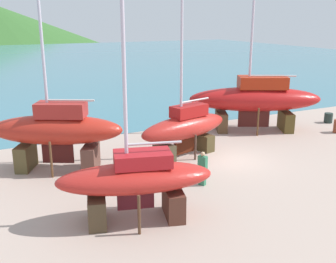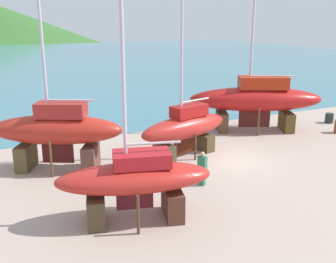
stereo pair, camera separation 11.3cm
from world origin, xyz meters
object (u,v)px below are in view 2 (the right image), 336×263
object	(u,v)px
worker	(202,168)
sailboat_mid_port	(185,127)
sailboat_large_starboard	(256,99)
sailboat_small_center	(135,179)
barrel_rust_far	(329,118)
barrel_rust_mid	(142,164)
sailboat_far_slipway	(57,130)

from	to	relation	value
worker	sailboat_mid_port	bearing A→B (deg)	46.03
sailboat_mid_port	sailboat_large_starboard	bearing A→B (deg)	-173.54
sailboat_small_center	barrel_rust_far	world-z (taller)	sailboat_small_center
sailboat_small_center	barrel_rust_far	distance (m)	21.00
barrel_rust_mid	sailboat_large_starboard	bearing A→B (deg)	21.40
sailboat_small_center	barrel_rust_mid	size ratio (longest dim) A/B	13.10
sailboat_large_starboard	barrel_rust_far	distance (m)	6.98
sailboat_small_center	sailboat_far_slipway	world-z (taller)	sailboat_far_slipway
worker	barrel_rust_far	bearing A→B (deg)	-4.95
sailboat_far_slipway	barrel_rust_far	bearing A→B (deg)	-150.08
sailboat_mid_port	sailboat_small_center	distance (m)	8.18
sailboat_large_starboard	sailboat_far_slipway	bearing A→B (deg)	32.86
sailboat_large_starboard	sailboat_mid_port	bearing A→B (deg)	46.90
sailboat_far_slipway	worker	bearing A→B (deg)	166.08
barrel_rust_mid	worker	bearing A→B (deg)	-54.17
barrel_rust_far	worker	bearing A→B (deg)	-157.88
sailboat_mid_port	barrel_rust_far	xyz separation A→B (m)	(13.87, 1.95, -1.39)
sailboat_large_starboard	sailboat_far_slipway	xyz separation A→B (m)	(-14.46, -1.74, -0.15)
sailboat_large_starboard	sailboat_small_center	world-z (taller)	sailboat_large_starboard
sailboat_large_starboard	barrel_rust_mid	distance (m)	11.50
sailboat_small_center	barrel_rust_far	xyz separation A→B (m)	(19.36, 8.02, -1.39)
sailboat_large_starboard	sailboat_far_slipway	size ratio (longest dim) A/B	1.25
sailboat_mid_port	sailboat_far_slipway	world-z (taller)	sailboat_far_slipway
barrel_rust_mid	sailboat_small_center	bearing A→B (deg)	-114.67
sailboat_far_slipway	worker	xyz separation A→B (m)	(5.95, -5.23, -1.31)
sailboat_mid_port	sailboat_large_starboard	distance (m)	7.76
sailboat_mid_port	sailboat_far_slipway	size ratio (longest dim) A/B	0.91
sailboat_large_starboard	sailboat_far_slipway	distance (m)	14.57
sailboat_small_center	worker	bearing A→B (deg)	-141.12
worker	barrel_rust_mid	xyz separation A→B (m)	(-2.05, 2.84, -0.45)
sailboat_mid_port	barrel_rust_mid	xyz separation A→B (m)	(-3.33, -1.38, -1.33)
barrel_rust_far	sailboat_small_center	bearing A→B (deg)	-157.50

